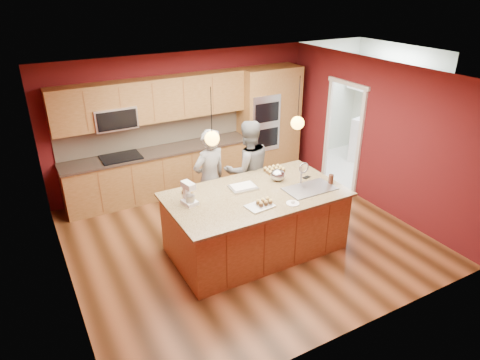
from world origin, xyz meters
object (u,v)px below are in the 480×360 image
stand_mixer (189,195)px  mixing_bowl (278,175)px  person_left (210,179)px  person_right (248,170)px  island (256,221)px

stand_mixer → mixing_bowl: 1.56m
person_left → mixing_bowl: person_left is taller
person_right → mixing_bowl: person_right is taller
person_left → stand_mixer: person_left is taller
person_right → stand_mixer: 1.68m
person_left → stand_mixer: bearing=36.1°
stand_mixer → island: bearing=-21.6°
person_right → stand_mixer: person_right is taller
stand_mixer → mixing_bowl: stand_mixer is taller
person_left → island: bearing=94.6°
person_right → island: bearing=74.1°
person_right → stand_mixer: (-1.45, -0.82, 0.24)m
island → stand_mixer: island is taller
mixing_bowl → person_left: bearing=137.6°
person_left → mixing_bowl: (0.85, -0.78, 0.20)m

